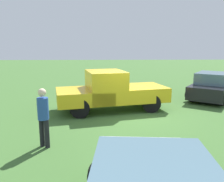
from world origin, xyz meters
The scene contains 5 objects.
ground_plane centered at (0.00, 0.00, 0.00)m, with size 80.00×80.00×0.00m, color #3D662D.
pickup_truck centered at (0.94, -0.71, 0.96)m, with size 5.31×3.08×1.84m.
sedan_near centered at (-4.93, -3.00, 0.69)m, with size 4.03×4.68×1.49m.
person_bystander centered at (2.92, 3.20, 1.00)m, with size 0.44×0.44×1.76m.
traffic_cone centered at (4.44, -2.11, 0.28)m, with size 0.32×0.32×0.55m, color orange.
Camera 1 is at (1.13, 9.63, 2.94)m, focal length 36.93 mm.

